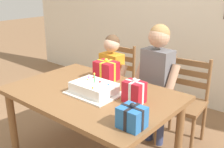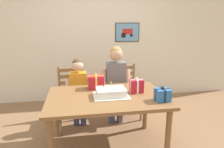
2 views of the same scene
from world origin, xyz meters
TOP-DOWN VIEW (x-y plane):
  - back_wall at (0.00, 1.92)m, footprint 6.40×0.11m
  - dining_table at (0.00, 0.00)m, footprint 1.49×1.00m
  - birthday_cake at (0.05, -0.02)m, footprint 0.44×0.34m
  - gift_box_red_large at (-0.11, 0.32)m, footprint 0.22×0.17m
  - gift_box_beside_cake at (0.63, -0.26)m, footprint 0.17×0.15m
  - gift_box_corner_small at (0.41, 0.07)m, footprint 0.17×0.13m
  - chair_left at (-0.48, 0.90)m, footprint 0.44×0.44m
  - chair_right at (0.47, 0.90)m, footprint 0.46×0.46m
  - child_older at (0.25, 0.69)m, footprint 0.47×0.27m
  - child_younger at (-0.35, 0.69)m, footprint 0.40×0.23m

SIDE VIEW (x-z plane):
  - chair_left at x=-0.48m, z-range 0.01..0.93m
  - chair_right at x=0.47m, z-range 0.01..0.93m
  - dining_table at x=0.00m, z-range 0.28..1.02m
  - child_younger at x=-0.35m, z-range 0.12..1.23m
  - child_older at x=0.25m, z-range 0.14..1.42m
  - birthday_cake at x=0.05m, z-range 0.70..0.89m
  - gift_box_beside_cake at x=0.63m, z-range 0.73..0.91m
  - gift_box_corner_small at x=0.41m, z-range 0.73..0.93m
  - gift_box_red_large at x=-0.11m, z-range 0.73..0.94m
  - back_wall at x=0.00m, z-range 0.00..2.60m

